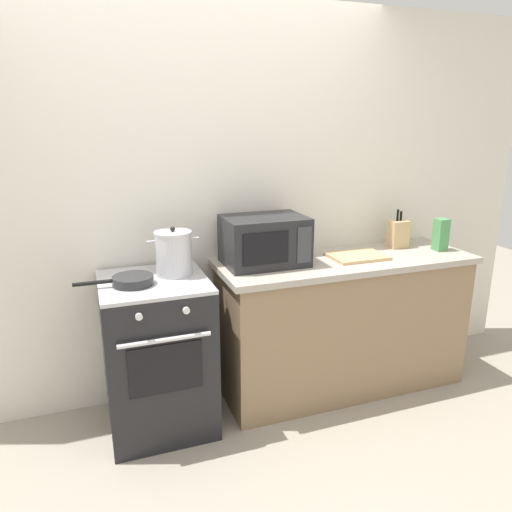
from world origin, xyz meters
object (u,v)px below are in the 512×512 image
stove (158,354)px  stock_pot (174,253)px  microwave (264,241)px  pasta_box (441,235)px  frying_pan (132,280)px  cutting_board (357,256)px  knife_block (398,234)px

stove → stock_pot: bearing=23.8°
microwave → pasta_box: 1.26m
frying_pan → cutting_board: frying_pan is taller
stove → frying_pan: size_ratio=2.18×
stove → pasta_box: size_ratio=4.18×
microwave → cutting_board: size_ratio=1.39×
stove → knife_block: bearing=4.7°
microwave → stove: bearing=-173.6°
cutting_board → stock_pot: bearing=177.2°
cutting_board → knife_block: bearing=19.0°
knife_block → pasta_box: 0.28m
microwave → stock_pot: bearing=-178.0°
stock_pot → knife_block: stock_pot is taller
frying_pan → pasta_box: 2.07m
microwave → pasta_box: microwave is taller
stock_pot → knife_block: 1.60m
stock_pot → cutting_board: (1.19, -0.06, -0.12)m
stove → frying_pan: frying_pan is taller
stove → pasta_box: pasta_box is taller
stove → microwave: 0.93m
stove → pasta_box: bearing=-0.8°
stove → microwave: bearing=6.4°
stock_pot → frying_pan: stock_pot is taller
stock_pot → knife_block: (1.59, 0.08, -0.03)m
frying_pan → stove: bearing=19.7°
stove → knife_block: knife_block is taller
frying_pan → microwave: bearing=8.5°
stock_pot → frying_pan: size_ratio=0.71×
stove → knife_block: (1.73, 0.14, 0.56)m
stove → stock_pot: stock_pot is taller
stock_pot → microwave: 0.57m
cutting_board → pasta_box: bearing=-2.7°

